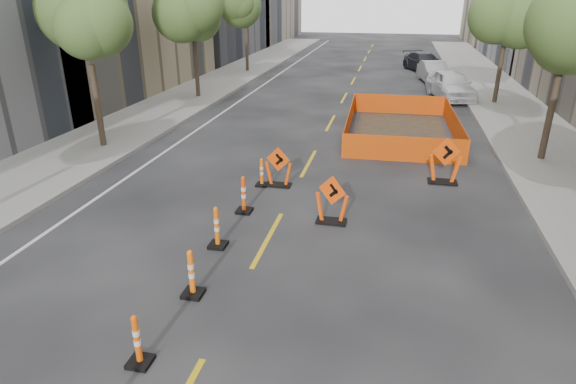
% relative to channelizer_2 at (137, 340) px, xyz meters
% --- Properties ---
extents(ground_plane, '(140.00, 140.00, 0.00)m').
position_rel_channelizer_2_xyz_m(ground_plane, '(1.00, 0.82, -0.50)').
color(ground_plane, black).
extents(sidewalk_left, '(4.00, 90.00, 0.15)m').
position_rel_channelizer_2_xyz_m(sidewalk_left, '(-8.00, 12.82, -0.43)').
color(sidewalk_left, gray).
rests_on(sidewalk_left, ground).
extents(sidewalk_right, '(4.00, 90.00, 0.15)m').
position_rel_channelizer_2_xyz_m(sidewalk_right, '(10.00, 12.82, -0.43)').
color(sidewalk_right, gray).
rests_on(sidewalk_right, ground).
extents(tree_l_b, '(2.80, 2.80, 5.95)m').
position_rel_channelizer_2_xyz_m(tree_l_b, '(-7.40, 10.82, 4.03)').
color(tree_l_b, '#382B1E').
rests_on(tree_l_b, ground).
extents(tree_l_c, '(2.80, 2.80, 5.95)m').
position_rel_channelizer_2_xyz_m(tree_l_c, '(-7.40, 20.82, 4.03)').
color(tree_l_c, '#382B1E').
rests_on(tree_l_c, ground).
extents(tree_l_d, '(2.80, 2.80, 5.95)m').
position_rel_channelizer_2_xyz_m(tree_l_d, '(-7.40, 30.82, 4.03)').
color(tree_l_d, '#382B1E').
rests_on(tree_l_d, ground).
extents(tree_r_b, '(2.80, 2.80, 5.95)m').
position_rel_channelizer_2_xyz_m(tree_r_b, '(9.40, 12.82, 4.03)').
color(tree_r_b, '#382B1E').
rests_on(tree_r_b, ground).
extents(tree_r_c, '(2.80, 2.80, 5.95)m').
position_rel_channelizer_2_xyz_m(tree_r_c, '(9.40, 22.82, 4.03)').
color(tree_r_c, '#382B1E').
rests_on(tree_r_c, ground).
extents(channelizer_2, '(0.39, 0.39, 1.00)m').
position_rel_channelizer_2_xyz_m(channelizer_2, '(0.00, 0.00, 0.00)').
color(channelizer_2, '#DF4F09').
rests_on(channelizer_2, ground).
extents(channelizer_3, '(0.42, 0.42, 1.07)m').
position_rel_channelizer_2_xyz_m(channelizer_3, '(0.10, 2.08, 0.04)').
color(channelizer_3, '#FF650A').
rests_on(channelizer_3, ground).
extents(channelizer_4, '(0.43, 0.43, 1.08)m').
position_rel_channelizer_2_xyz_m(channelizer_4, '(-0.11, 4.15, 0.04)').
color(channelizer_4, '#E35D09').
rests_on(channelizer_4, ground).
extents(channelizer_5, '(0.43, 0.43, 1.10)m').
position_rel_channelizer_2_xyz_m(channelizer_5, '(-0.07, 6.23, 0.05)').
color(channelizer_5, '#E24409').
rests_on(channelizer_5, ground).
extents(channelizer_6, '(0.37, 0.37, 0.94)m').
position_rel_channelizer_2_xyz_m(channelizer_6, '(-0.11, 8.30, -0.03)').
color(channelizer_6, '#F05F0A').
rests_on(channelizer_6, ground).
extents(chevron_sign_left, '(0.95, 0.66, 1.33)m').
position_rel_channelizer_2_xyz_m(chevron_sign_left, '(0.43, 8.40, 0.16)').
color(chevron_sign_left, '#E34509').
rests_on(chevron_sign_left, ground).
extents(chevron_sign_center, '(1.07, 0.89, 1.38)m').
position_rel_channelizer_2_xyz_m(chevron_sign_center, '(2.47, 6.10, 0.19)').
color(chevron_sign_center, '#FD4B0A').
rests_on(chevron_sign_center, ground).
extents(chevron_sign_right, '(1.19, 0.93, 1.57)m').
position_rel_channelizer_2_xyz_m(chevron_sign_right, '(5.68, 9.81, 0.28)').
color(chevron_sign_right, '#FC4C0A').
rests_on(chevron_sign_right, ground).
extents(safety_fence, '(4.77, 7.86, 0.97)m').
position_rel_channelizer_2_xyz_m(safety_fence, '(4.28, 15.60, -0.02)').
color(safety_fence, '#D6460B').
rests_on(safety_fence, ground).
extents(parked_car_near, '(2.92, 5.10, 1.63)m').
position_rel_channelizer_2_xyz_m(parked_car_near, '(7.08, 23.86, 0.32)').
color(parked_car_near, silver).
rests_on(parked_car_near, ground).
extents(parked_car_mid, '(2.22, 4.50, 1.42)m').
position_rel_channelizer_2_xyz_m(parked_car_mid, '(6.44, 29.18, 0.21)').
color(parked_car_mid, gray).
rests_on(parked_car_mid, ground).
extents(parked_car_far, '(3.70, 5.23, 1.41)m').
position_rel_channelizer_2_xyz_m(parked_car_far, '(6.00, 34.36, 0.20)').
color(parked_car_far, black).
rests_on(parked_car_far, ground).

